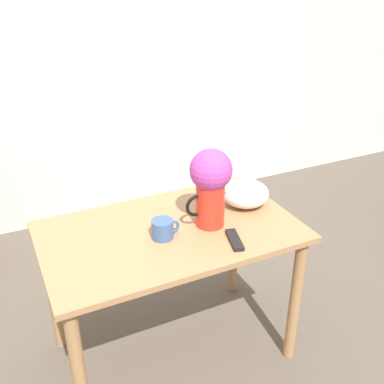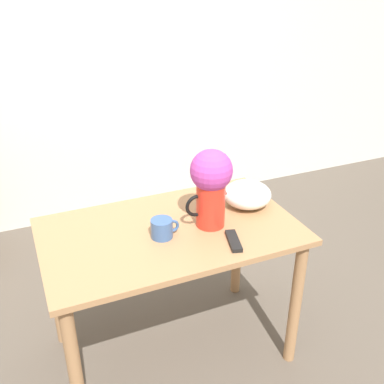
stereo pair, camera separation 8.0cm
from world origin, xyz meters
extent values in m
plane|color=brown|center=(0.00, 0.00, 0.00)|extent=(12.00, 12.00, 0.00)
cube|color=silver|center=(0.00, 1.96, 1.30)|extent=(8.00, 0.05, 2.60)
cube|color=#A3754C|center=(0.08, 0.22, 0.78)|extent=(1.25, 0.75, 0.03)
cylinder|color=#A3754C|center=(-0.48, -0.09, 0.38)|extent=(0.06, 0.06, 0.77)
cylinder|color=#A3754C|center=(0.64, -0.09, 0.38)|extent=(0.06, 0.06, 0.77)
cylinder|color=#A3754C|center=(-0.48, 0.54, 0.38)|extent=(0.06, 0.06, 0.77)
cylinder|color=#A3754C|center=(0.64, 0.54, 0.38)|extent=(0.06, 0.06, 0.77)
cylinder|color=red|center=(0.28, 0.18, 0.91)|extent=(0.14, 0.14, 0.22)
cone|color=red|center=(0.34, 0.18, 0.99)|extent=(0.05, 0.05, 0.06)
torus|color=black|center=(0.20, 0.18, 0.92)|extent=(0.12, 0.02, 0.12)
sphere|color=#3D7033|center=(0.28, 0.18, 1.06)|extent=(0.15, 0.15, 0.15)
sphere|color=#B23D99|center=(0.28, 0.18, 1.09)|extent=(0.20, 0.20, 0.20)
cylinder|color=#385689|center=(0.02, 0.17, 0.84)|extent=(0.10, 0.10, 0.09)
torus|color=#385689|center=(0.07, 0.17, 0.84)|extent=(0.07, 0.01, 0.07)
ellipsoid|color=silver|center=(0.54, 0.28, 0.86)|extent=(0.25, 0.25, 0.13)
cube|color=black|center=(0.31, -0.01, 0.81)|extent=(0.09, 0.18, 0.02)
camera|label=1|loc=(-0.63, -1.51, 1.95)|focal=42.00mm
camera|label=2|loc=(-0.56, -1.54, 1.95)|focal=42.00mm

